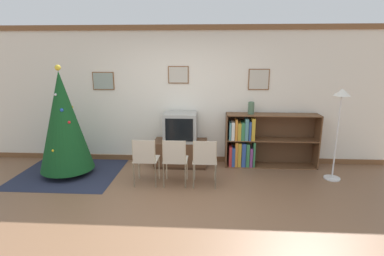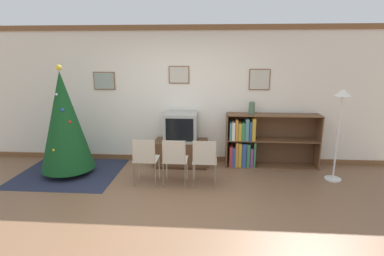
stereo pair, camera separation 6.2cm
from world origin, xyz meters
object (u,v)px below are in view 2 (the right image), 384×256
object	(u,v)px
folding_chair_right	(205,160)
bookshelf	(255,142)
standing_lamp	(341,111)
folding_chair_center	(175,159)
christmas_tree	(64,121)
television	(181,127)
vase	(252,108)
folding_chair_left	(145,158)
tv_console	(181,153)

from	to	relation	value
folding_chair_right	bookshelf	xyz separation A→B (m)	(0.95, 1.03, 0.02)
standing_lamp	folding_chair_center	bearing A→B (deg)	-170.87
christmas_tree	standing_lamp	xyz separation A→B (m)	(4.79, 0.05, 0.24)
television	vase	xyz separation A→B (m)	(1.35, 0.09, 0.38)
folding_chair_center	folding_chair_right	world-z (taller)	same
christmas_tree	folding_chair_left	distance (m)	1.67
folding_chair_center	television	bearing A→B (deg)	90.00
bookshelf	folding_chair_center	bearing A→B (deg)	-144.51
television	folding_chair_right	xyz separation A→B (m)	(0.49, -0.95, -0.32)
television	tv_console	bearing A→B (deg)	90.00
television	standing_lamp	distance (m)	2.84
bookshelf	standing_lamp	size ratio (longest dim) A/B	1.10
bookshelf	vase	bearing A→B (deg)	178.28
bookshelf	standing_lamp	distance (m)	1.61
folding_chair_left	vase	distance (m)	2.23
folding_chair_center	standing_lamp	bearing A→B (deg)	9.13
tv_console	christmas_tree	bearing A→B (deg)	-164.67
folding_chair_center	folding_chair_right	xyz separation A→B (m)	(0.49, 0.00, 0.00)
standing_lamp	folding_chair_left	bearing A→B (deg)	-172.24
standing_lamp	bookshelf	bearing A→B (deg)	155.75
christmas_tree	tv_console	size ratio (longest dim) A/B	1.92
christmas_tree	folding_chair_center	size ratio (longest dim) A/B	2.41
folding_chair_center	christmas_tree	bearing A→B (deg)	168.99
tv_console	folding_chair_left	world-z (taller)	folding_chair_left
tv_console	television	distance (m)	0.53
christmas_tree	television	xyz separation A→B (m)	(2.03, 0.55, -0.20)
standing_lamp	tv_console	bearing A→B (deg)	169.54
television	folding_chair_center	bearing A→B (deg)	-90.00
television	bookshelf	xyz separation A→B (m)	(1.45, 0.08, -0.29)
folding_chair_left	standing_lamp	distance (m)	3.37
bookshelf	christmas_tree	bearing A→B (deg)	-169.62
tv_console	folding_chair_left	bearing A→B (deg)	-117.45
television	bookshelf	distance (m)	1.48
folding_chair_right	bookshelf	size ratio (longest dim) A/B	0.46
tv_console	bookshelf	size ratio (longest dim) A/B	0.58
folding_chair_right	vase	distance (m)	1.51
folding_chair_center	tv_console	bearing A→B (deg)	90.00
christmas_tree	television	bearing A→B (deg)	15.26
tv_console	folding_chair_center	distance (m)	0.98
television	folding_chair_center	world-z (taller)	television
folding_chair_left	folding_chair_center	distance (m)	0.49
standing_lamp	christmas_tree	bearing A→B (deg)	-179.43
tv_console	vase	distance (m)	1.63
folding_chair_right	tv_console	bearing A→B (deg)	117.45
folding_chair_right	standing_lamp	distance (m)	2.43
christmas_tree	bookshelf	bearing A→B (deg)	10.38
bookshelf	standing_lamp	bearing A→B (deg)	-24.25
tv_console	bookshelf	distance (m)	1.47
folding_chair_center	standing_lamp	distance (m)	2.90
bookshelf	tv_console	bearing A→B (deg)	-176.81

